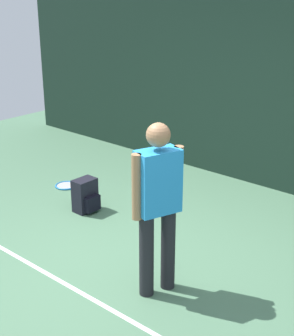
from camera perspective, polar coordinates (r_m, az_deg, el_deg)
The scene contains 6 objects.
ground_plane at distance 5.56m, azimuth -2.75°, elevation -10.80°, with size 12.00×12.00×0.00m, color #4C7556.
back_fence at distance 7.35m, azimuth 13.59°, elevation 8.77°, with size 10.00×0.10×2.92m, color #192D23.
court_line at distance 5.20m, azimuth -7.66°, elevation -13.41°, with size 9.00×0.05×0.00m, color white.
tennis_player at distance 4.71m, azimuth 1.21°, elevation -3.58°, with size 0.34×0.51×1.70m.
tennis_racket at distance 7.63m, azimuth -8.82°, elevation -1.86°, with size 0.36×0.63×0.03m.
backpack at distance 6.72m, azimuth -6.82°, elevation -3.11°, with size 0.28×0.30×0.44m.
Camera 1 is at (3.31, -3.40, 2.90)m, focal length 54.82 mm.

